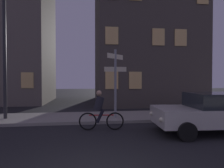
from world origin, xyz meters
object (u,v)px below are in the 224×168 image
(signpost, at_px, (115,78))
(cyclist, at_px, (100,112))
(street_lamp, at_px, (7,37))
(car_side_parked, at_px, (215,112))

(signpost, relative_size, cyclist, 1.88)
(street_lamp, bearing_deg, cyclist, -26.99)
(cyclist, bearing_deg, signpost, 64.22)
(street_lamp, xyz_separation_m, car_side_parked, (8.76, -3.18, -3.30))
(street_lamp, bearing_deg, signpost, -4.53)
(street_lamp, height_order, car_side_parked, street_lamp)
(cyclist, bearing_deg, car_side_parked, -12.13)
(signpost, bearing_deg, street_lamp, 175.47)
(street_lamp, xyz_separation_m, cyclist, (4.40, -2.24, -3.37))
(signpost, bearing_deg, cyclist, -115.78)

